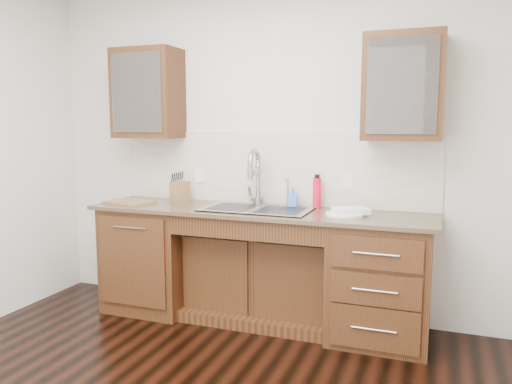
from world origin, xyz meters
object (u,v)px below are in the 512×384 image
(soap_bottle, at_px, (293,198))
(plate, at_px, (344,214))
(knife_block, at_px, (180,191))
(water_bottle, at_px, (317,193))
(cutting_board, at_px, (129,202))

(soap_bottle, distance_m, plate, 0.51)
(plate, bearing_deg, soap_bottle, 154.31)
(soap_bottle, xyz_separation_m, knife_block, (-0.99, -0.05, 0.01))
(water_bottle, distance_m, plate, 0.38)
(water_bottle, height_order, cutting_board, water_bottle)
(water_bottle, bearing_deg, knife_block, -176.27)
(soap_bottle, distance_m, water_bottle, 0.20)
(soap_bottle, relative_size, plate, 0.56)
(knife_block, bearing_deg, cutting_board, -127.16)
(water_bottle, bearing_deg, soap_bottle, -171.58)
(soap_bottle, relative_size, cutting_board, 0.41)
(soap_bottle, height_order, plate, soap_bottle)
(soap_bottle, xyz_separation_m, plate, (0.45, -0.22, -0.07))
(cutting_board, bearing_deg, knife_block, 32.99)
(cutting_board, bearing_deg, soap_bottle, 11.71)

